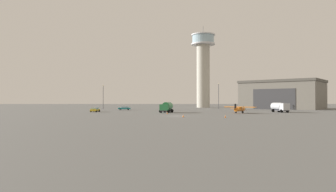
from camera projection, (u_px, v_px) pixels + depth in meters
name	position (u px, v px, depth m)	size (l,w,h in m)	color
ground_plane	(176.00, 116.00, 69.36)	(400.00, 400.00, 0.00)	#60605E
control_tower	(203.00, 64.00, 146.51)	(11.43, 11.43, 39.35)	#B2AD9E
hangar	(282.00, 95.00, 126.74)	(37.04, 35.79, 11.75)	#6B665B
airplane_orange	(239.00, 109.00, 84.11)	(8.01, 6.96, 2.66)	orange
truck_fuel_tanker_green	(167.00, 107.00, 88.42)	(4.32, 6.37, 3.04)	#38383D
truck_fuel_tanker_silver	(280.00, 107.00, 90.28)	(4.04, 6.62, 2.89)	#38383D
car_teal	(125.00, 108.00, 110.36)	(4.45, 2.54, 1.37)	teal
car_yellow	(95.00, 110.00, 93.30)	(2.56, 4.60, 1.37)	gold
light_post_east	(103.00, 95.00, 118.45)	(0.44, 0.44, 9.50)	#38383D
light_post_centre	(219.00, 94.00, 119.86)	(0.44, 0.44, 10.37)	#38383D
traffic_cone_near_left	(183.00, 116.00, 64.99)	(0.36, 0.36, 0.70)	black
traffic_cone_near_right	(225.00, 116.00, 62.89)	(0.36, 0.36, 0.69)	black
traffic_cone_mid_apron	(167.00, 113.00, 80.00)	(0.36, 0.36, 0.62)	black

